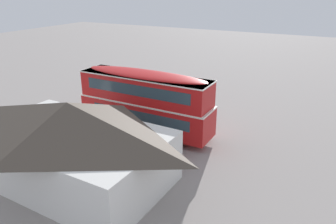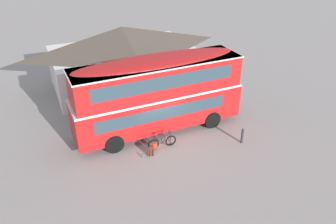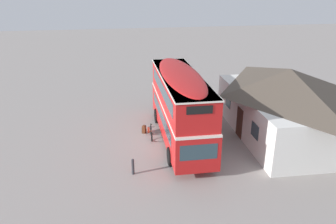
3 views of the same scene
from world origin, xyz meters
The scene contains 7 objects.
ground_plane centered at (0.00, 0.00, 0.00)m, with size 120.00×120.00×0.00m, color gray.
double_decker_bus centered at (0.25, 0.74, 2.64)m, with size 10.45×2.80×4.79m.
touring_bicycle centered at (-0.44, -1.17, 0.37)m, with size 1.76×0.46×1.04m.
backpack_on_ground centered at (-1.26, -1.56, 0.30)m, with size 0.40×0.36×0.59m.
water_bottle_green_metal centered at (-1.78, -1.57, 0.12)m, with size 0.07×0.07×0.26m.
pub_building centered at (0.62, 8.16, 2.43)m, with size 11.42×7.33×4.75m.
kerb_bollard centered at (4.11, -2.77, 0.50)m, with size 0.16×0.16×0.97m.
Camera 3 is at (20.28, -3.64, 10.09)m, focal length 35.26 mm.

